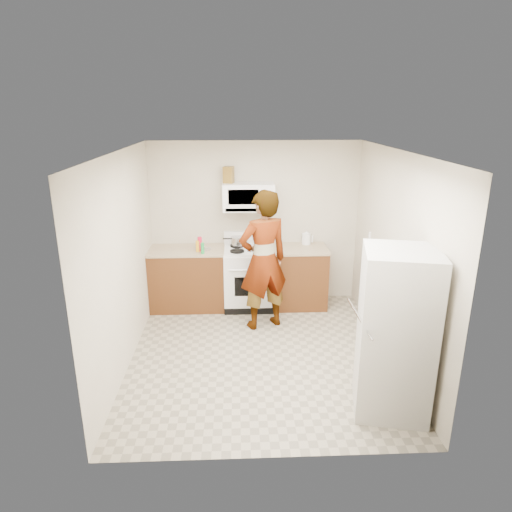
{
  "coord_description": "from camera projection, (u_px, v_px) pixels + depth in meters",
  "views": [
    {
      "loc": [
        -0.28,
        -5.08,
        2.96
      ],
      "look_at": [
        -0.03,
        0.55,
        1.12
      ],
      "focal_mm": 32.0,
      "sensor_mm": 36.0,
      "label": 1
    }
  ],
  "objects": [
    {
      "name": "person",
      "position": [
        263.0,
        261.0,
        6.2
      ],
      "size": [
        0.84,
        0.71,
        1.95
      ],
      "primitive_type": "imported",
      "rotation": [
        0.0,
        0.0,
        3.54
      ],
      "color": "tan",
      "rests_on": "floor"
    },
    {
      "name": "fridge",
      "position": [
        395.0,
        333.0,
        4.48
      ],
      "size": [
        0.83,
        0.83,
        1.7
      ],
      "primitive_type": "cube",
      "rotation": [
        0.0,
        0.0,
        -0.21
      ],
      "color": "silver",
      "rests_on": "floor"
    },
    {
      "name": "broom",
      "position": [
        369.0,
        279.0,
        6.28
      ],
      "size": [
        0.19,
        0.27,
        1.4
      ],
      "primitive_type": "cylinder",
      "rotation": [
        0.14,
        -0.14,
        0.18
      ],
      "color": "silver",
      "rests_on": "floor"
    },
    {
      "name": "saucepan",
      "position": [
        238.0,
        241.0,
        6.98
      ],
      "size": [
        0.27,
        0.27,
        0.12
      ],
      "primitive_type": "cylinder",
      "rotation": [
        0.0,
        0.0,
        -0.33
      ],
      "color": "#AEADB2",
      "rests_on": "gas_range"
    },
    {
      "name": "right_wall",
      "position": [
        394.0,
        258.0,
        5.43
      ],
      "size": [
        0.02,
        3.6,
        2.5
      ],
      "primitive_type": "cube",
      "color": "beige",
      "rests_on": "floor"
    },
    {
      "name": "counter_right",
      "position": [
        300.0,
        249.0,
        6.91
      ],
      "size": [
        0.82,
        0.64,
        0.03
      ],
      "primitive_type": "cube",
      "color": "tan",
      "rests_on": "cabinet_right"
    },
    {
      "name": "cabinet_left",
      "position": [
        188.0,
        279.0,
        6.99
      ],
      "size": [
        1.12,
        0.62,
        0.9
      ],
      "primitive_type": "cube",
      "color": "#592A15",
      "rests_on": "floor"
    },
    {
      "name": "bottle_spray",
      "position": [
        200.0,
        244.0,
        6.72
      ],
      "size": [
        0.07,
        0.07,
        0.21
      ],
      "primitive_type": "cylinder",
      "rotation": [
        0.0,
        0.0,
        -0.17
      ],
      "color": "red",
      "rests_on": "counter_left"
    },
    {
      "name": "gas_range",
      "position": [
        249.0,
        276.0,
        7.01
      ],
      "size": [
        0.76,
        0.65,
        1.13
      ],
      "color": "white",
      "rests_on": "floor"
    },
    {
      "name": "bottle_green_cap",
      "position": [
        203.0,
        248.0,
        6.6
      ],
      "size": [
        0.05,
        0.05,
        0.16
      ],
      "primitive_type": "cylinder",
      "rotation": [
        0.0,
        0.0,
        0.08
      ],
      "color": "green",
      "rests_on": "counter_left"
    },
    {
      "name": "bottle_hot_sauce",
      "position": [
        198.0,
        246.0,
        6.7
      ],
      "size": [
        0.07,
        0.07,
        0.16
      ],
      "primitive_type": "cylinder",
      "rotation": [
        0.0,
        0.0,
        -0.42
      ],
      "color": "#F4AB1B",
      "rests_on": "counter_left"
    },
    {
      "name": "pot_lid",
      "position": [
        204.0,
        249.0,
        6.82
      ],
      "size": [
        0.29,
        0.29,
        0.01
      ],
      "primitive_type": "cylinder",
      "rotation": [
        0.0,
        0.0,
        -0.42
      ],
      "color": "white",
      "rests_on": "counter_left"
    },
    {
      "name": "cabinet_right",
      "position": [
        299.0,
        278.0,
        7.06
      ],
      "size": [
        0.8,
        0.62,
        0.9
      ],
      "primitive_type": "cube",
      "color": "#592A15",
      "rests_on": "floor"
    },
    {
      "name": "tray",
      "position": [
        256.0,
        249.0,
        6.77
      ],
      "size": [
        0.28,
        0.2,
        0.05
      ],
      "primitive_type": "cube",
      "rotation": [
        0.0,
        0.0,
        -0.19
      ],
      "color": "silver",
      "rests_on": "gas_range"
    },
    {
      "name": "back_wall",
      "position": [
        255.0,
        223.0,
        7.07
      ],
      "size": [
        3.2,
        0.02,
        2.5
      ],
      "primitive_type": "cube",
      "color": "beige",
      "rests_on": "floor"
    },
    {
      "name": "microwave",
      "position": [
        248.0,
        197.0,
        6.75
      ],
      "size": [
        0.76,
        0.38,
        0.4
      ],
      "primitive_type": "cube",
      "color": "white",
      "rests_on": "back_wall"
    },
    {
      "name": "counter_left",
      "position": [
        186.0,
        250.0,
        6.84
      ],
      "size": [
        1.14,
        0.64,
        0.03
      ],
      "primitive_type": "cube",
      "color": "tan",
      "rests_on": "cabinet_left"
    },
    {
      "name": "kettle",
      "position": [
        306.0,
        239.0,
        7.07
      ],
      "size": [
        0.15,
        0.15,
        0.17
      ],
      "primitive_type": "cylinder",
      "rotation": [
        0.0,
        0.0,
        0.12
      ],
      "color": "white",
      "rests_on": "counter_right"
    },
    {
      "name": "jug",
      "position": [
        229.0,
        175.0,
        6.67
      ],
      "size": [
        0.17,
        0.17,
        0.24
      ],
      "primitive_type": "cube",
      "rotation": [
        0.0,
        0.0,
        -0.26
      ],
      "color": "brown",
      "rests_on": "microwave"
    },
    {
      "name": "floor",
      "position": [
        261.0,
        354.0,
        5.75
      ],
      "size": [
        3.6,
        3.6,
        0.0
      ],
      "primitive_type": "plane",
      "color": "gray",
      "rests_on": "ground"
    }
  ]
}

